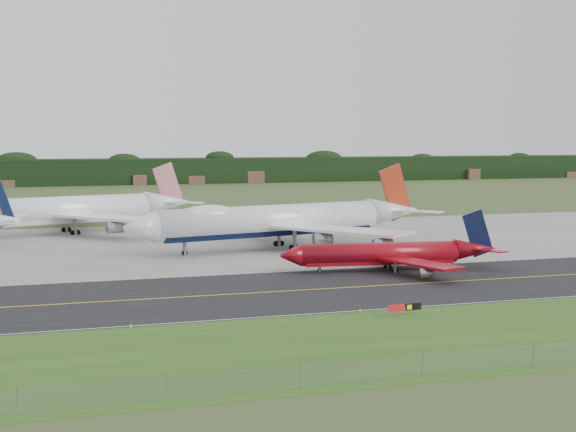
# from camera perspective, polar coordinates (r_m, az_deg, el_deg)

# --- Properties ---
(ground) EXTENTS (600.00, 600.00, 0.00)m
(ground) POSITION_cam_1_polar(r_m,az_deg,el_deg) (123.15, 2.10, -4.86)
(ground) COLOR #3C4922
(ground) RESTS_ON ground
(grass_verge) EXTENTS (400.00, 30.00, 0.01)m
(grass_verge) POSITION_cam_1_polar(r_m,az_deg,el_deg) (91.50, 9.29, -8.63)
(grass_verge) COLOR #2F5418
(grass_verge) RESTS_ON ground
(taxiway) EXTENTS (400.00, 32.00, 0.02)m
(taxiway) POSITION_cam_1_polar(r_m,az_deg,el_deg) (119.44, 2.72, -5.19)
(taxiway) COLOR black
(taxiway) RESTS_ON ground
(apron) EXTENTS (400.00, 78.00, 0.01)m
(apron) POSITION_cam_1_polar(r_m,az_deg,el_deg) (171.62, -3.42, -1.87)
(apron) COLOR gray
(apron) RESTS_ON ground
(taxiway_centreline) EXTENTS (400.00, 0.40, 0.00)m
(taxiway_centreline) POSITION_cam_1_polar(r_m,az_deg,el_deg) (119.44, 2.72, -5.18)
(taxiway_centreline) COLOR gold
(taxiway_centreline) RESTS_ON taxiway
(taxiway_edge_line) EXTENTS (400.00, 0.25, 0.00)m
(taxiway_edge_line) POSITION_cam_1_polar(r_m,az_deg,el_deg) (105.25, 5.56, -6.68)
(taxiway_edge_line) COLOR silver
(taxiway_edge_line) RESTS_ON taxiway
(perimeter_fence) EXTENTS (320.00, 0.10, 320.00)m
(perimeter_fence) POSITION_cam_1_polar(r_m,az_deg,el_deg) (80.16, 13.44, -9.96)
(perimeter_fence) COLOR slate
(perimeter_fence) RESTS_ON ground
(horizon_treeline) EXTENTS (700.00, 25.00, 12.00)m
(horizon_treeline) POSITION_cam_1_polar(r_m,az_deg,el_deg) (390.67, -11.01, 3.06)
(horizon_treeline) COLOR black
(horizon_treeline) RESTS_ON ground
(jet_ba_747) EXTENTS (66.22, 54.03, 16.75)m
(jet_ba_747) POSITION_cam_1_polar(r_m,az_deg,el_deg) (161.16, -0.56, -0.32)
(jet_ba_747) COLOR white
(jet_ba_747) RESTS_ON ground
(jet_red_737) EXTENTS (37.52, 30.39, 10.13)m
(jet_red_737) POSITION_cam_1_polar(r_m,az_deg,el_deg) (136.22, 7.33, -2.69)
(jet_red_737) COLOR maroon
(jet_red_737) RESTS_ON ground
(jet_star_tail) EXTENTS (60.36, 49.34, 16.18)m
(jet_star_tail) POSITION_cam_1_polar(r_m,az_deg,el_deg) (193.04, -15.30, 0.38)
(jet_star_tail) COLOR white
(jet_star_tail) RESTS_ON ground
(taxiway_sign) EXTENTS (4.65, 0.58, 1.55)m
(taxiway_sign) POSITION_cam_1_polar(r_m,az_deg,el_deg) (102.36, 8.31, -6.46)
(taxiway_sign) COLOR slate
(taxiway_sign) RESTS_ON ground
(edge_marker_left) EXTENTS (0.16, 0.16, 0.50)m
(edge_marker_left) POSITION_cam_1_polar(r_m,az_deg,el_deg) (97.06, -11.10, -7.69)
(edge_marker_left) COLOR yellow
(edge_marker_left) RESTS_ON ground
(edge_marker_center) EXTENTS (0.16, 0.16, 0.50)m
(edge_marker_center) POSITION_cam_1_polar(r_m,az_deg,el_deg) (103.86, 5.16, -6.72)
(edge_marker_center) COLOR yellow
(edge_marker_center) RESTS_ON ground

